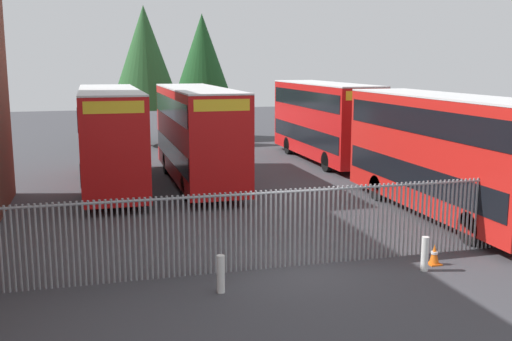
% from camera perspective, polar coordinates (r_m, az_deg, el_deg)
% --- Properties ---
extents(ground_plane, '(100.00, 100.00, 0.00)m').
position_cam_1_polar(ground_plane, '(24.44, -2.48, -3.01)').
color(ground_plane, '#3D3D42').
extents(palisade_fence, '(15.19, 0.14, 2.35)m').
position_cam_1_polar(palisade_fence, '(16.48, 1.39, -5.31)').
color(palisade_fence, gray).
rests_on(palisade_fence, ground).
extents(double_decker_bus_near_gate, '(2.54, 10.81, 4.42)m').
position_cam_1_polar(double_decker_bus_near_gate, '(22.85, 17.39, 1.79)').
color(double_decker_bus_near_gate, red).
rests_on(double_decker_bus_near_gate, ground).
extents(double_decker_bus_behind_fence_left, '(2.54, 10.81, 4.42)m').
position_cam_1_polar(double_decker_bus_behind_fence_left, '(27.95, -5.52, 3.67)').
color(double_decker_bus_behind_fence_left, red).
rests_on(double_decker_bus_behind_fence_left, ground).
extents(double_decker_bus_behind_fence_right, '(2.54, 10.81, 4.42)m').
position_cam_1_polar(double_decker_bus_behind_fence_right, '(27.55, -13.56, 3.34)').
color(double_decker_bus_behind_fence_right, red).
rests_on(double_decker_bus_behind_fence_right, ground).
extents(double_decker_bus_far_back, '(2.54, 10.81, 4.42)m').
position_cam_1_polar(double_decker_bus_far_back, '(34.55, 6.42, 4.90)').
color(double_decker_bus_far_back, red).
rests_on(double_decker_bus_far_back, ground).
extents(bollard_near_left, '(0.20, 0.20, 0.95)m').
position_cam_1_polar(bollard_near_left, '(15.03, -3.34, -9.70)').
color(bollard_near_left, silver).
rests_on(bollard_near_left, ground).
extents(bollard_center_front, '(0.20, 0.20, 0.95)m').
position_cam_1_polar(bollard_center_front, '(17.10, 15.62, -7.57)').
color(bollard_center_front, silver).
rests_on(bollard_center_front, ground).
extents(traffic_cone_by_gate, '(0.34, 0.34, 0.59)m').
position_cam_1_polar(traffic_cone_by_gate, '(17.74, 16.45, -7.60)').
color(traffic_cone_by_gate, orange).
rests_on(traffic_cone_by_gate, ground).
extents(tree_tall_back, '(4.40, 4.40, 8.96)m').
position_cam_1_polar(tree_tall_back, '(44.27, -5.07, 10.46)').
color(tree_tall_back, '#4C3823').
rests_on(tree_tall_back, ground).
extents(tree_short_side, '(4.71, 4.71, 9.23)m').
position_cam_1_polar(tree_short_side, '(41.23, -10.44, 10.43)').
color(tree_short_side, '#4C3823').
rests_on(tree_short_side, ground).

